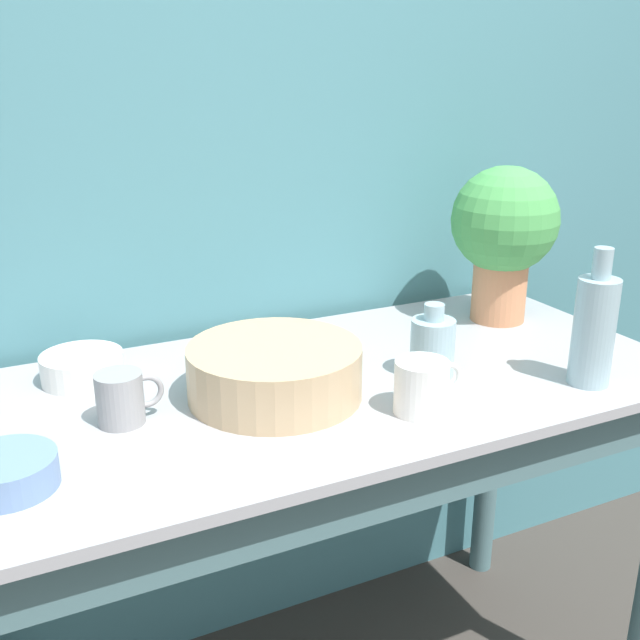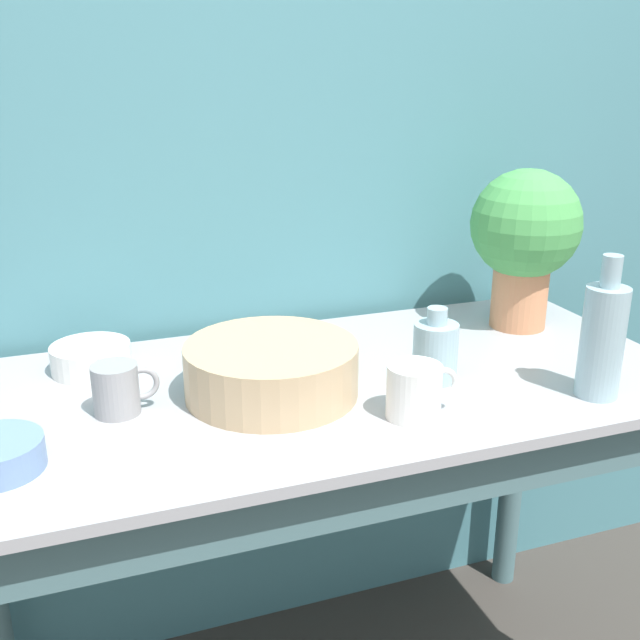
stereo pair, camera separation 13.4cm
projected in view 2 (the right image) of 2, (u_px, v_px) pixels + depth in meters
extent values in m
cube|color=teal|center=(260.00, 145.00, 1.59)|extent=(6.00, 0.05, 2.40)
cylinder|color=slate|center=(514.00, 452.00, 1.97)|extent=(0.06, 0.06, 0.79)
cube|color=slate|center=(380.00, 490.00, 1.16)|extent=(1.29, 0.02, 0.10)
cube|color=#9E9EA3|center=(320.00, 386.00, 1.38)|extent=(1.39, 0.65, 0.02)
cylinder|color=tan|center=(519.00, 298.00, 1.65)|extent=(0.12, 0.12, 0.13)
sphere|color=#47994C|center=(526.00, 224.00, 1.59)|extent=(0.24, 0.24, 0.24)
cylinder|color=tan|center=(271.00, 369.00, 1.31)|extent=(0.31, 0.31, 0.09)
cylinder|color=#93B2BC|center=(602.00, 342.00, 1.29)|extent=(0.07, 0.07, 0.20)
cylinder|color=#93B2BC|center=(611.00, 271.00, 1.25)|extent=(0.03, 0.03, 0.06)
cylinder|color=#93B2BC|center=(435.00, 352.00, 1.37)|extent=(0.08, 0.08, 0.11)
cylinder|color=#93B2BC|center=(437.00, 316.00, 1.35)|extent=(0.04, 0.04, 0.03)
cylinder|color=gray|center=(116.00, 389.00, 1.24)|extent=(0.08, 0.08, 0.09)
torus|color=gray|center=(142.00, 383.00, 1.26)|extent=(0.06, 0.01, 0.06)
cylinder|color=white|center=(414.00, 391.00, 1.23)|extent=(0.09, 0.09, 0.09)
torus|color=white|center=(441.00, 385.00, 1.25)|extent=(0.06, 0.01, 0.06)
cylinder|color=silver|center=(91.00, 358.00, 1.42)|extent=(0.15, 0.15, 0.05)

